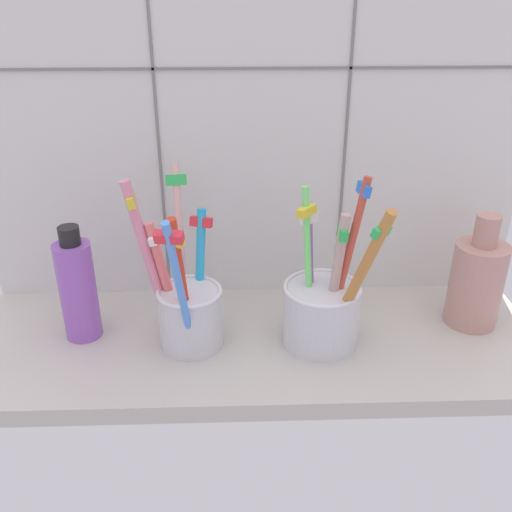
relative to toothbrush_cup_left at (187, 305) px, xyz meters
The scene contains 6 objects.
counter_slab 9.44cm from the toothbrush_cup_left, ahead, with size 64.00×22.00×2.00cm, color #BCB7AD.
tile_wall_back 21.40cm from the toothbrush_cup_left, 59.45° to the left, with size 64.00×2.20×45.00cm.
toothbrush_cup_left is the anchor object (origin of this frame).
toothbrush_cup_right 14.64cm from the toothbrush_cup_left, ahead, with size 9.64×11.06×18.98cm.
ceramic_vase 32.75cm from the toothbrush_cup_left, ahead, with size 5.93×5.93×13.46cm.
soap_bottle 12.16cm from the toothbrush_cup_left, behind, with size 4.01×4.01×13.28cm.
Camera 1 is at (-1.78, -52.52, 38.66)cm, focal length 39.72 mm.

